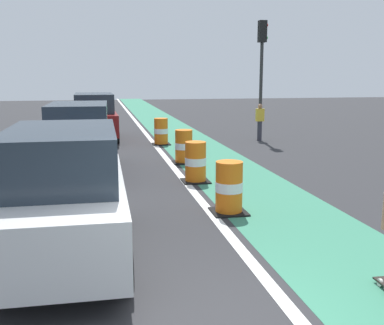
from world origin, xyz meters
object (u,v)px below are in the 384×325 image
at_px(parked_suv_second, 79,138).
at_px(pedestrian_crossing, 260,121).
at_px(traffic_barrel_far, 161,132).
at_px(traffic_barrel_back, 184,147).
at_px(traffic_barrel_mid, 196,162).
at_px(parked_suv_nearest, 64,193).
at_px(parked_suv_third, 95,117).
at_px(traffic_light_corner, 262,59).
at_px(traffic_barrel_front, 229,188).

bearing_deg(parked_suv_second, pedestrian_crossing, 36.30).
bearing_deg(traffic_barrel_far, pedestrian_crossing, 3.44).
bearing_deg(traffic_barrel_back, traffic_barrel_mid, -93.76).
height_order(traffic_barrel_mid, pedestrian_crossing, pedestrian_crossing).
height_order(parked_suv_nearest, traffic_barrel_far, parked_suv_nearest).
bearing_deg(parked_suv_third, parked_suv_second, -93.10).
relative_size(traffic_barrel_mid, pedestrian_crossing, 0.68).
distance_m(traffic_barrel_mid, traffic_barrel_back, 2.75).
height_order(parked_suv_second, traffic_barrel_far, parked_suv_second).
distance_m(parked_suv_third, traffic_light_corner, 7.69).
relative_size(traffic_barrel_front, traffic_barrel_mid, 1.00).
height_order(traffic_barrel_front, traffic_light_corner, traffic_light_corner).
xyz_separation_m(traffic_barrel_back, traffic_light_corner, (4.25, 4.65, 2.97)).
xyz_separation_m(parked_suv_second, traffic_barrel_front, (3.17, -4.70, -0.50)).
xyz_separation_m(parked_suv_second, parked_suv_third, (0.39, 7.17, 0.00)).
bearing_deg(traffic_light_corner, parked_suv_nearest, -121.83).
bearing_deg(parked_suv_nearest, traffic_light_corner, 58.17).
xyz_separation_m(parked_suv_second, traffic_barrel_back, (3.26, 0.98, -0.50)).
distance_m(traffic_barrel_mid, traffic_light_corner, 9.12).
bearing_deg(traffic_barrel_far, traffic_barrel_mid, -89.93).
bearing_deg(traffic_light_corner, pedestrian_crossing, -113.56).
bearing_deg(traffic_barrel_mid, traffic_barrel_back, 86.24).
bearing_deg(traffic_light_corner, traffic_barrel_mid, -120.93).
distance_m(parked_suv_second, traffic_barrel_far, 6.05).
distance_m(parked_suv_nearest, parked_suv_second, 6.46).
relative_size(parked_suv_third, pedestrian_crossing, 2.88).
relative_size(parked_suv_nearest, traffic_barrel_mid, 4.24).
relative_size(parked_suv_second, traffic_barrel_front, 4.26).
bearing_deg(traffic_barrel_far, traffic_barrel_front, -89.39).
bearing_deg(traffic_barrel_front, traffic_barrel_back, 89.17).
bearing_deg(pedestrian_crossing, traffic_barrel_back, -133.02).
distance_m(traffic_barrel_back, pedestrian_crossing, 6.13).
bearing_deg(parked_suv_nearest, pedestrian_crossing, 58.06).
bearing_deg(parked_suv_nearest, parked_suv_third, 88.37).
relative_size(parked_suv_nearest, traffic_barrel_far, 4.24).
relative_size(traffic_barrel_front, traffic_barrel_far, 1.00).
xyz_separation_m(parked_suv_second, traffic_barrel_far, (3.07, 5.20, -0.50)).
bearing_deg(traffic_barrel_front, parked_suv_nearest, -151.00).
height_order(parked_suv_third, traffic_barrel_back, parked_suv_third).
distance_m(parked_suv_second, traffic_barrel_back, 3.44).
bearing_deg(traffic_barrel_far, traffic_barrel_back, -87.44).
relative_size(traffic_barrel_back, pedestrian_crossing, 0.68).
xyz_separation_m(parked_suv_nearest, pedestrian_crossing, (7.43, 11.92, -0.17)).
relative_size(traffic_barrel_mid, traffic_barrel_far, 1.00).
bearing_deg(traffic_light_corner, traffic_barrel_back, -132.44).
distance_m(parked_suv_nearest, pedestrian_crossing, 14.05).
bearing_deg(traffic_barrel_far, parked_suv_second, -120.56).
bearing_deg(parked_suv_nearest, traffic_barrel_far, 75.26).
distance_m(traffic_barrel_far, pedestrian_crossing, 4.38).
xyz_separation_m(traffic_barrel_mid, pedestrian_crossing, (4.36, 7.22, 0.33)).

